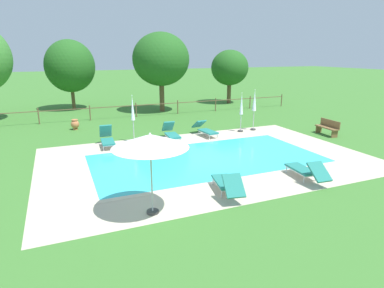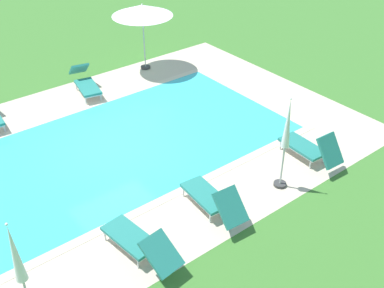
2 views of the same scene
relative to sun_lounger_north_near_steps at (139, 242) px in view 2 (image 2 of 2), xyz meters
name	(u,v)px [view 2 (image 2 of 2)]	position (x,y,z in m)	size (l,w,h in m)	color
ground_plane	(116,148)	(-1.66, -3.77, -0.37)	(160.00, 160.00, 0.00)	#3D752D
pool_deck_paving	(116,148)	(-1.66, -3.77, -0.36)	(14.14, 9.18, 0.01)	beige
swimming_pool_water	(116,148)	(-1.66, -3.77, -0.36)	(9.99, 5.02, 0.01)	#38C6D1
pool_coping_rim	(116,148)	(-1.66, -3.77, -0.36)	(10.47, 5.50, 0.01)	beige
sun_lounger_north_near_steps	(139,242)	(0.00, 0.00, 0.00)	(0.83, 2.07, 0.82)	#237A70
sun_lounger_north_far	(310,148)	(-5.44, -0.06, 0.03)	(0.70, 1.84, 1.02)	#237A70
sun_lounger_north_end	(85,82)	(-2.65, -7.39, 0.01)	(0.99, 2.06, 0.86)	#237A70
sun_lounger_south_near_corner	(212,199)	(-2.06, -0.09, 0.02)	(0.75, 1.96, 0.94)	#237A70
patio_umbrella_open_foreground	(142,11)	(-5.31, -7.76, 1.81)	(2.16, 2.16, 2.43)	#383838
patio_umbrella_closed_row_west	(18,264)	(2.36, 0.10, 1.05)	(0.32, 0.32, 2.32)	#383838
patio_umbrella_closed_row_mid_west	(286,134)	(-4.02, 0.22, 1.15)	(0.32, 0.32, 2.47)	#383838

